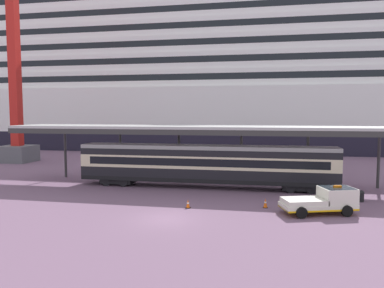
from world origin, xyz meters
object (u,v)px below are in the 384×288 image
(cruise_ship, at_px, (230,75))
(traffic_cone_near, at_px, (188,204))
(quay_bollard, at_px, (361,196))
(train_carriage, at_px, (205,164))
(dockside_crane, at_px, (15,18))
(service_truck, at_px, (325,200))
(traffic_cone_mid, at_px, (265,203))

(cruise_ship, distance_m, traffic_cone_near, 51.40)
(quay_bollard, bearing_deg, traffic_cone_near, -161.04)
(traffic_cone_near, relative_size, quay_bollard, 0.70)
(train_carriage, distance_m, dockside_crane, 37.53)
(service_truck, distance_m, quay_bollard, 5.52)
(train_carriage, distance_m, traffic_cone_near, 8.20)
(traffic_cone_mid, relative_size, quay_bollard, 0.76)
(train_carriage, height_order, quay_bollard, train_carriage)
(cruise_ship, height_order, traffic_cone_near, cruise_ship)
(cruise_ship, relative_size, traffic_cone_mid, 208.35)
(service_truck, bearing_deg, quay_bollard, 50.58)
(cruise_ship, xyz_separation_m, train_carriage, (1.48, -41.35, -12.49))
(service_truck, relative_size, traffic_cone_near, 8.32)
(traffic_cone_mid, bearing_deg, quay_bollard, 23.94)
(service_truck, relative_size, traffic_cone_mid, 7.61)
(traffic_cone_near, height_order, traffic_cone_mid, traffic_cone_mid)
(dockside_crane, bearing_deg, service_truck, -28.13)
(service_truck, distance_m, traffic_cone_near, 9.98)
(dockside_crane, distance_m, quay_bollard, 50.51)
(train_carriage, bearing_deg, quay_bollard, -14.02)
(train_carriage, xyz_separation_m, service_truck, (9.86, -7.59, -1.32))
(cruise_ship, bearing_deg, service_truck, -76.96)
(cruise_ship, distance_m, traffic_cone_mid, 50.72)
(cruise_ship, distance_m, train_carriage, 43.22)
(train_carriage, bearing_deg, service_truck, -37.58)
(cruise_ship, bearing_deg, traffic_cone_mid, -81.53)
(traffic_cone_mid, relative_size, dockside_crane, 0.01)
(traffic_cone_mid, height_order, dockside_crane, dockside_crane)
(dockside_crane, height_order, quay_bollard, dockside_crane)
(cruise_ship, height_order, dockside_crane, dockside_crane)
(train_carriage, relative_size, traffic_cone_near, 36.62)
(traffic_cone_mid, xyz_separation_m, dockside_crane, (-35.42, 20.32, 20.39))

